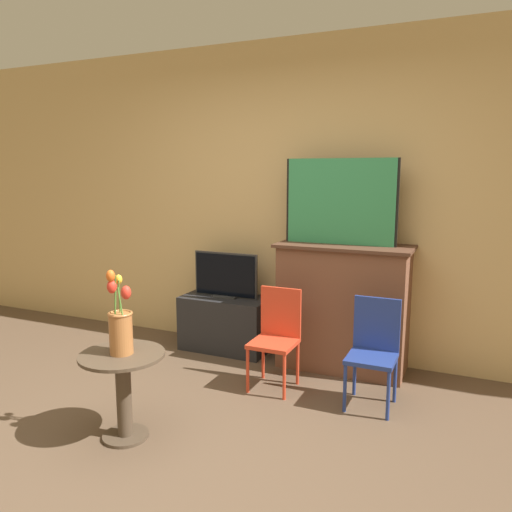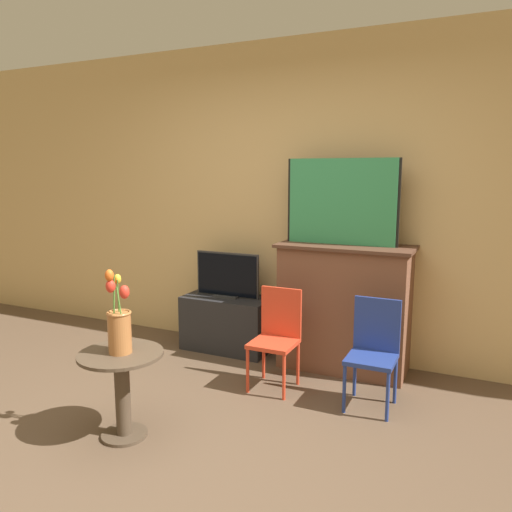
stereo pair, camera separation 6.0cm
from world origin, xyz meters
The scene contains 10 objects.
ground_plane centered at (0.00, 0.00, 0.00)m, with size 14.00×14.00×0.00m, color brown.
wall_back centered at (0.00, 2.13, 1.35)m, with size 8.00×0.06×2.70m.
fireplace_mantel centered at (0.53, 1.88, 0.53)m, with size 1.07×0.47×1.03m.
painting centered at (0.48, 1.89, 1.36)m, with size 0.90×0.03×0.67m.
tv_stand centered at (-0.54, 1.88, 0.24)m, with size 0.79×0.40×0.49m.
tv_monitor centered at (-0.54, 1.88, 0.68)m, with size 0.61×0.12×0.40m.
chair_red centered at (0.17, 1.34, 0.41)m, with size 0.32×0.32×0.74m.
chair_blue centered at (0.89, 1.34, 0.41)m, with size 0.32×0.32×0.74m.
side_table centered at (-0.39, 0.26, 0.35)m, with size 0.51×0.51×0.54m.
vase_tulips centered at (-0.39, 0.26, 0.71)m, with size 0.19×0.15×0.51m.
Camera 2 is at (1.53, -1.95, 1.60)m, focal length 35.00 mm.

